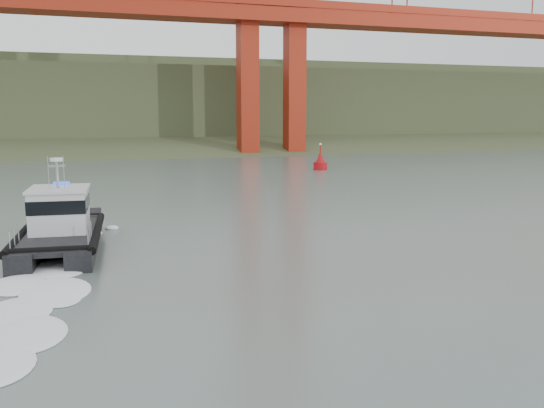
{
  "coord_description": "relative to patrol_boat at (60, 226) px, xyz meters",
  "views": [
    {
      "loc": [
        -9.61,
        -19.52,
        6.83
      ],
      "look_at": [
        -0.28,
        8.3,
        2.4
      ],
      "focal_mm": 40.0,
      "sensor_mm": 36.0,
      "label": 1
    }
  ],
  "objects": [
    {
      "name": "patrol_boat",
      "position": [
        0.0,
        0.0,
        0.0
      ],
      "size": [
        4.48,
        10.14,
        4.78
      ],
      "rotation": [
        0.0,
        0.0,
        -0.09
      ],
      "color": "black",
      "rests_on": "ground"
    },
    {
      "name": "nav_buoy",
      "position": [
        29.34,
        35.63,
        -0.3
      ],
      "size": [
        1.65,
        1.65,
        3.43
      ],
      "color": "#AB0B11",
      "rests_on": "ground"
    },
    {
      "name": "headlands",
      "position": [
        10.21,
        113.33,
        5.85
      ],
      "size": [
        500.0,
        105.36,
        27.12
      ],
      "color": "#344628",
      "rests_on": "ground"
    },
    {
      "name": "ground",
      "position": [
        10.21,
        -12.17,
        -1.2
      ],
      "size": [
        400.0,
        400.0,
        0.0
      ],
      "primitive_type": "plane",
      "color": "slate",
      "rests_on": "ground"
    }
  ]
}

